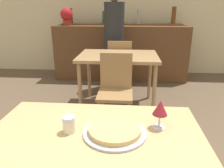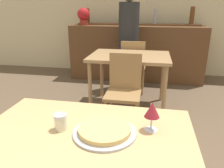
{
  "view_description": "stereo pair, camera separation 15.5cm",
  "coord_description": "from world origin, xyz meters",
  "px_view_note": "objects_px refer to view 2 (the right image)",
  "views": [
    {
      "loc": [
        0.17,
        -0.91,
        1.39
      ],
      "look_at": [
        0.05,
        0.55,
        0.88
      ],
      "focal_mm": 35.0,
      "sensor_mm": 36.0,
      "label": 1
    },
    {
      "loc": [
        0.32,
        -0.89,
        1.39
      ],
      "look_at": [
        0.05,
        0.55,
        0.88
      ],
      "focal_mm": 35.0,
      "sensor_mm": 36.0,
      "label": 2
    }
  ],
  "objects_px": {
    "chair_far_side_back": "(133,64)",
    "pizza_tray": "(105,131)",
    "cheese_shaker": "(61,122)",
    "potted_plant": "(84,15)",
    "chair_far_side_front": "(124,87)",
    "person_standing": "(129,37)",
    "wine_glass": "(152,111)"
  },
  "relations": [
    {
      "from": "cheese_shaker",
      "to": "pizza_tray",
      "type": "bearing_deg",
      "value": 0.2
    },
    {
      "from": "cheese_shaker",
      "to": "potted_plant",
      "type": "height_order",
      "value": "potted_plant"
    },
    {
      "from": "chair_far_side_back",
      "to": "potted_plant",
      "type": "bearing_deg",
      "value": -36.19
    },
    {
      "from": "pizza_tray",
      "to": "wine_glass",
      "type": "bearing_deg",
      "value": 18.85
    },
    {
      "from": "chair_far_side_front",
      "to": "wine_glass",
      "type": "relative_size",
      "value": 5.63
    },
    {
      "from": "cheese_shaker",
      "to": "wine_glass",
      "type": "relative_size",
      "value": 0.56
    },
    {
      "from": "chair_far_side_back",
      "to": "pizza_tray",
      "type": "distance_m",
      "value": 2.58
    },
    {
      "from": "person_standing",
      "to": "cheese_shaker",
      "type": "bearing_deg",
      "value": -90.83
    },
    {
      "from": "chair_far_side_front",
      "to": "chair_far_side_back",
      "type": "relative_size",
      "value": 1.0
    },
    {
      "from": "potted_plant",
      "to": "wine_glass",
      "type": "bearing_deg",
      "value": -66.99
    },
    {
      "from": "wine_glass",
      "to": "cheese_shaker",
      "type": "bearing_deg",
      "value": -170.29
    },
    {
      "from": "wine_glass",
      "to": "potted_plant",
      "type": "bearing_deg",
      "value": 113.01
    },
    {
      "from": "chair_far_side_front",
      "to": "cheese_shaker",
      "type": "bearing_deg",
      "value": -96.12
    },
    {
      "from": "pizza_tray",
      "to": "wine_glass",
      "type": "xyz_separation_m",
      "value": [
        0.23,
        0.08,
        0.1
      ]
    },
    {
      "from": "potted_plant",
      "to": "pizza_tray",
      "type": "bearing_deg",
      "value": -70.98
    },
    {
      "from": "chair_far_side_front",
      "to": "person_standing",
      "type": "distance_m",
      "value": 1.45
    },
    {
      "from": "wine_glass",
      "to": "potted_plant",
      "type": "xyz_separation_m",
      "value": [
        -1.39,
        3.27,
        0.35
      ]
    },
    {
      "from": "person_standing",
      "to": "potted_plant",
      "type": "height_order",
      "value": "person_standing"
    },
    {
      "from": "person_standing",
      "to": "chair_far_side_front",
      "type": "bearing_deg",
      "value": -85.36
    },
    {
      "from": "chair_far_side_front",
      "to": "cheese_shaker",
      "type": "distance_m",
      "value": 1.47
    },
    {
      "from": "chair_far_side_front",
      "to": "chair_far_side_back",
      "type": "bearing_deg",
      "value": 90.0
    },
    {
      "from": "chair_far_side_back",
      "to": "wine_glass",
      "type": "relative_size",
      "value": 5.63
    },
    {
      "from": "chair_far_side_back",
      "to": "person_standing",
      "type": "height_order",
      "value": "person_standing"
    },
    {
      "from": "wine_glass",
      "to": "chair_far_side_back",
      "type": "bearing_deg",
      "value": 97.31
    },
    {
      "from": "cheese_shaker",
      "to": "potted_plant",
      "type": "xyz_separation_m",
      "value": [
        -0.92,
        3.35,
        0.42
      ]
    },
    {
      "from": "chair_far_side_back",
      "to": "potted_plant",
      "type": "height_order",
      "value": "potted_plant"
    },
    {
      "from": "chair_far_side_back",
      "to": "potted_plant",
      "type": "distance_m",
      "value": 1.51
    },
    {
      "from": "potted_plant",
      "to": "person_standing",
      "type": "bearing_deg",
      "value": -28.97
    },
    {
      "from": "person_standing",
      "to": "potted_plant",
      "type": "distance_m",
      "value": 1.14
    },
    {
      "from": "chair_far_side_front",
      "to": "potted_plant",
      "type": "relative_size",
      "value": 2.73
    },
    {
      "from": "pizza_tray",
      "to": "cheese_shaker",
      "type": "bearing_deg",
      "value": -179.8
    },
    {
      "from": "person_standing",
      "to": "potted_plant",
      "type": "xyz_separation_m",
      "value": [
        -0.96,
        0.53,
        0.33
      ]
    }
  ]
}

